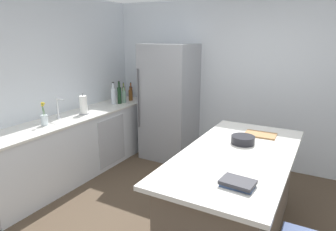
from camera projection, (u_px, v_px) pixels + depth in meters
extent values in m
cube|color=silver|center=(251.00, 84.00, 4.61)|extent=(6.00, 0.10, 2.60)
cube|color=silver|center=(20.00, 93.00, 3.87)|extent=(0.10, 6.00, 2.60)
cube|color=silver|center=(80.00, 145.00, 4.44)|extent=(0.61, 2.96, 0.88)
cube|color=silver|center=(78.00, 116.00, 4.33)|extent=(0.64, 2.99, 0.03)
cube|color=#B2B5BA|center=(112.00, 141.00, 4.61)|extent=(0.01, 0.60, 0.74)
cube|color=brown|center=(235.00, 197.00, 2.99)|extent=(0.84, 1.86, 0.89)
cube|color=silver|center=(237.00, 155.00, 2.87)|extent=(1.00, 2.06, 0.04)
cube|color=#93969B|center=(169.00, 102.00, 4.94)|extent=(0.81, 0.71, 1.91)
cylinder|color=#4C4C51|center=(138.00, 98.00, 4.77)|extent=(0.02, 0.02, 0.95)
cylinder|color=silver|center=(59.00, 118.00, 4.10)|extent=(0.05, 0.05, 0.02)
cylinder|color=silver|center=(58.00, 108.00, 4.06)|extent=(0.02, 0.02, 0.28)
cylinder|color=silver|center=(60.00, 100.00, 4.00)|extent=(0.14, 0.02, 0.02)
cylinder|color=silver|center=(44.00, 120.00, 3.79)|extent=(0.08, 0.08, 0.14)
cylinder|color=#4C7F3D|center=(43.00, 112.00, 3.77)|extent=(0.01, 0.03, 0.23)
sphere|color=yellow|center=(42.00, 103.00, 3.74)|extent=(0.04, 0.04, 0.04)
cylinder|color=#4C7F3D|center=(43.00, 113.00, 3.76)|extent=(0.01, 0.01, 0.21)
sphere|color=yellow|center=(42.00, 105.00, 3.73)|extent=(0.04, 0.04, 0.04)
cylinder|color=#4C7F3D|center=(44.00, 112.00, 3.76)|extent=(0.01, 0.04, 0.23)
sphere|color=yellow|center=(43.00, 104.00, 3.73)|extent=(0.04, 0.04, 0.04)
cylinder|color=gray|center=(84.00, 114.00, 4.35)|extent=(0.14, 0.14, 0.01)
cylinder|color=white|center=(83.00, 105.00, 4.32)|extent=(0.11, 0.11, 0.26)
cylinder|color=gray|center=(83.00, 95.00, 4.28)|extent=(0.02, 0.02, 0.04)
cylinder|color=#994C23|center=(131.00, 92.00, 5.47)|extent=(0.06, 0.06, 0.21)
cylinder|color=#994C23|center=(131.00, 85.00, 5.44)|extent=(0.03, 0.03, 0.07)
cylinder|color=black|center=(131.00, 83.00, 5.42)|extent=(0.03, 0.03, 0.01)
cylinder|color=red|center=(131.00, 94.00, 5.37)|extent=(0.05, 0.05, 0.17)
cylinder|color=red|center=(131.00, 89.00, 5.35)|extent=(0.02, 0.02, 0.05)
cylinder|color=black|center=(131.00, 87.00, 5.34)|extent=(0.02, 0.02, 0.01)
cylinder|color=brown|center=(131.00, 95.00, 5.26)|extent=(0.07, 0.07, 0.18)
cylinder|color=brown|center=(130.00, 89.00, 5.23)|extent=(0.03, 0.03, 0.06)
cylinder|color=black|center=(130.00, 87.00, 5.22)|extent=(0.04, 0.04, 0.01)
cylinder|color=olive|center=(124.00, 94.00, 5.21)|extent=(0.05, 0.05, 0.25)
cylinder|color=olive|center=(123.00, 85.00, 5.17)|extent=(0.02, 0.02, 0.07)
cylinder|color=black|center=(123.00, 83.00, 5.16)|extent=(0.03, 0.03, 0.01)
cylinder|color=#8CB79E|center=(124.00, 97.00, 5.10)|extent=(0.07, 0.07, 0.20)
cylinder|color=#8CB79E|center=(124.00, 89.00, 5.06)|extent=(0.03, 0.03, 0.07)
cylinder|color=black|center=(124.00, 87.00, 5.05)|extent=(0.03, 0.03, 0.01)
cylinder|color=#19381E|center=(119.00, 95.00, 5.01)|extent=(0.07, 0.07, 0.28)
cylinder|color=#19381E|center=(119.00, 85.00, 4.96)|extent=(0.03, 0.03, 0.09)
cylinder|color=black|center=(119.00, 81.00, 4.95)|extent=(0.03, 0.03, 0.01)
cylinder|color=silver|center=(114.00, 96.00, 4.96)|extent=(0.08, 0.08, 0.27)
cylinder|color=silver|center=(113.00, 86.00, 4.91)|extent=(0.04, 0.04, 0.09)
cylinder|color=black|center=(113.00, 82.00, 4.90)|extent=(0.04, 0.04, 0.01)
cube|color=#334770|center=(238.00, 185.00, 2.22)|extent=(0.24, 0.16, 0.02)
cube|color=#2D2D33|center=(238.00, 182.00, 2.21)|extent=(0.26, 0.20, 0.03)
cylinder|color=black|center=(243.00, 140.00, 3.10)|extent=(0.25, 0.25, 0.08)
cube|color=#9E7042|center=(260.00, 135.00, 3.36)|extent=(0.35, 0.24, 0.02)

